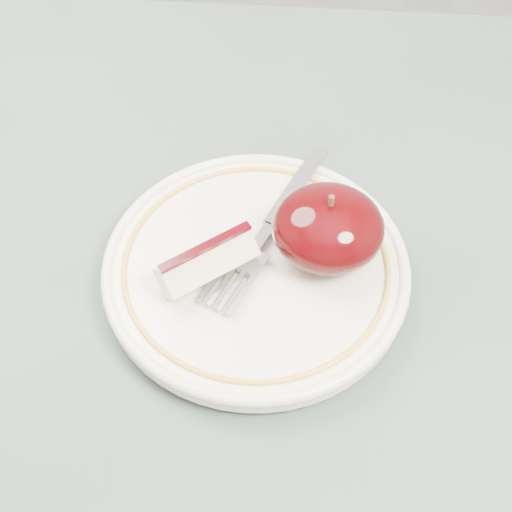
# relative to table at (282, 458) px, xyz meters

# --- Properties ---
(table) EXTENTS (0.90, 0.90, 0.75)m
(table) POSITION_rel_table_xyz_m (0.00, 0.00, 0.00)
(table) COLOR brown
(table) RESTS_ON ground
(plate) EXTENTS (0.22, 0.22, 0.02)m
(plate) POSITION_rel_table_xyz_m (-0.03, 0.10, 0.10)
(plate) COLOR beige
(plate) RESTS_ON table
(apple_half) EXTENTS (0.08, 0.08, 0.06)m
(apple_half) POSITION_rel_table_xyz_m (0.02, 0.12, 0.13)
(apple_half) COLOR black
(apple_half) RESTS_ON plate
(apple_wedge) EXTENTS (0.07, 0.07, 0.03)m
(apple_wedge) POSITION_rel_table_xyz_m (-0.06, 0.09, 0.12)
(apple_wedge) COLOR beige
(apple_wedge) RESTS_ON plate
(fork) EXTENTS (0.09, 0.17, 0.00)m
(fork) POSITION_rel_table_xyz_m (-0.02, 0.13, 0.11)
(fork) COLOR #909398
(fork) RESTS_ON plate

